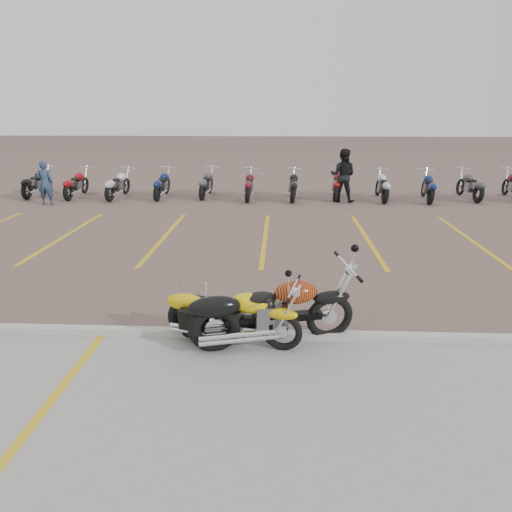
# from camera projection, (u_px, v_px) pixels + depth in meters

# --- Properties ---
(ground) EXTENTS (100.00, 100.00, 0.00)m
(ground) POSITION_uv_depth(u_px,v_px,m) (258.00, 291.00, 9.47)
(ground) COLOR #6F584F
(ground) RESTS_ON ground
(concrete_apron) EXTENTS (60.00, 5.00, 0.01)m
(concrete_apron) POSITION_uv_depth(u_px,v_px,m) (240.00, 445.00, 5.17)
(concrete_apron) COLOR #9E9B93
(concrete_apron) RESTS_ON ground
(curb) EXTENTS (60.00, 0.18, 0.12)m
(curb) POSITION_uv_depth(u_px,v_px,m) (253.00, 334.00, 7.54)
(curb) COLOR #ADAAA3
(curb) RESTS_ON ground
(parking_stripes) EXTENTS (38.00, 5.50, 0.01)m
(parking_stripes) POSITION_uv_depth(u_px,v_px,m) (265.00, 238.00, 13.30)
(parking_stripes) COLOR gold
(parking_stripes) RESTS_ON ground
(apron_stripe) EXTENTS (0.12, 5.00, 0.00)m
(apron_stripe) POSITION_uv_depth(u_px,v_px,m) (23.00, 438.00, 5.27)
(apron_stripe) COLOR gold
(apron_stripe) RESTS_ON concrete_apron
(yellow_cruiser) EXTENTS (2.04, 0.64, 0.85)m
(yellow_cruiser) POSITION_uv_depth(u_px,v_px,m) (230.00, 317.00, 7.27)
(yellow_cruiser) COLOR black
(yellow_cruiser) RESTS_ON ground
(flame_cruiser) EXTENTS (2.41, 0.79, 1.01)m
(flame_cruiser) POSITION_uv_depth(u_px,v_px,m) (268.00, 314.00, 7.19)
(flame_cruiser) COLOR black
(flame_cruiser) RESTS_ON ground
(person_a) EXTENTS (0.60, 0.43, 1.54)m
(person_a) POSITION_uv_depth(u_px,v_px,m) (45.00, 183.00, 17.55)
(person_a) COLOR navy
(person_a) RESTS_ON ground
(person_b) EXTENTS (1.10, 0.97, 1.91)m
(person_b) POSITION_uv_depth(u_px,v_px,m) (343.00, 175.00, 18.02)
(person_b) COLOR black
(person_b) RESTS_ON ground
(bg_bike_row) EXTENTS (22.14, 2.01, 1.10)m
(bg_bike_row) POSITION_uv_depth(u_px,v_px,m) (314.00, 184.00, 18.72)
(bg_bike_row) COLOR black
(bg_bike_row) RESTS_ON ground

